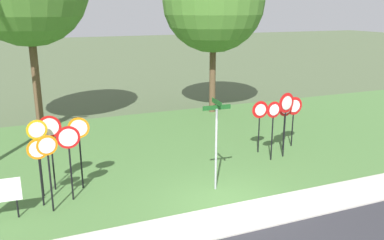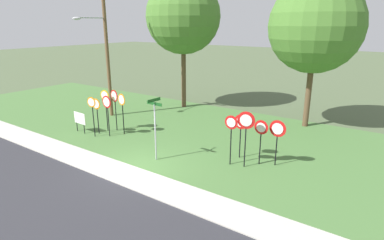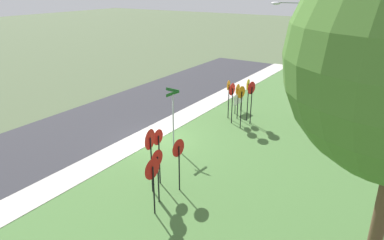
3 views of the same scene
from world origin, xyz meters
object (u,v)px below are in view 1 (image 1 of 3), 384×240
(yield_sign_near_right, at_px, (285,114))
(yield_sign_center, at_px, (274,117))
(stop_sign_near_left, at_px, (48,158))
(notice_board, at_px, (1,193))
(yield_sign_far_left, at_px, (260,115))
(yield_sign_far_right, at_px, (294,110))
(stop_sign_far_center, at_px, (50,136))
(stop_sign_center_tall, at_px, (39,158))
(stop_sign_far_right, at_px, (79,138))
(yield_sign_near_left, at_px, (286,109))
(stop_sign_near_right, at_px, (69,147))
(street_name_post, at_px, (216,137))
(stop_sign_far_left, at_px, (38,143))
(oak_tree_right, at_px, (214,1))

(yield_sign_near_right, height_order, yield_sign_center, yield_sign_center)
(stop_sign_near_left, relative_size, notice_board, 1.92)
(yield_sign_near_right, height_order, yield_sign_far_left, yield_sign_far_left)
(yield_sign_near_right, height_order, yield_sign_far_right, yield_sign_far_right)
(stop_sign_far_center, xyz_separation_m, notice_board, (-1.53, -1.51, -1.05))
(stop_sign_center_tall, bearing_deg, stop_sign_far_right, 28.67)
(yield_sign_far_left, bearing_deg, stop_sign_near_left, -161.49)
(yield_sign_near_left, relative_size, yield_sign_center, 1.11)
(stop_sign_near_left, xyz_separation_m, yield_sign_near_right, (9.57, 1.94, -0.09))
(stop_sign_near_right, distance_m, notice_board, 2.27)
(stop_sign_far_right, bearing_deg, stop_sign_near_right, -107.85)
(yield_sign_near_right, bearing_deg, yield_sign_far_left, 171.78)
(yield_sign_near_right, bearing_deg, stop_sign_far_center, -177.18)
(stop_sign_near_left, bearing_deg, yield_sign_far_left, 5.05)
(street_name_post, bearing_deg, stop_sign_near_right, 171.51)
(stop_sign_far_left, xyz_separation_m, oak_tree_right, (9.86, 8.10, 4.43))
(stop_sign_near_left, height_order, stop_sign_far_right, stop_sign_far_right)
(stop_sign_far_right, xyz_separation_m, oak_tree_right, (8.58, 7.94, 4.47))
(yield_sign_near_right, bearing_deg, yield_sign_far_right, 25.44)
(street_name_post, bearing_deg, yield_sign_near_right, 32.31)
(yield_sign_far_right, xyz_separation_m, yield_sign_center, (-1.80, -1.12, 0.14))
(stop_sign_far_left, height_order, yield_sign_far_left, stop_sign_far_left)
(stop_sign_center_tall, height_order, oak_tree_right, oak_tree_right)
(stop_sign_far_center, relative_size, yield_sign_near_right, 1.18)
(stop_sign_near_right, xyz_separation_m, yield_sign_near_right, (8.93, 1.39, -0.17))
(stop_sign_far_right, relative_size, yield_sign_near_left, 0.93)
(street_name_post, relative_size, oak_tree_right, 0.34)
(stop_sign_far_left, bearing_deg, stop_sign_near_left, -87.68)
(notice_board, bearing_deg, yield_sign_center, 9.86)
(stop_sign_far_right, bearing_deg, yield_sign_near_right, 14.24)
(yield_sign_far_right, bearing_deg, stop_sign_near_right, -168.48)
(yield_sign_far_right, bearing_deg, yield_sign_center, -146.62)
(stop_sign_near_left, relative_size, yield_sign_center, 0.99)
(stop_sign_near_right, xyz_separation_m, yield_sign_center, (7.80, 0.58, 0.00))
(stop_sign_near_right, relative_size, yield_sign_near_left, 0.91)
(stop_sign_far_center, relative_size, yield_sign_near_left, 0.96)
(stop_sign_center_tall, xyz_separation_m, yield_sign_far_left, (8.69, 1.61, 0.08))
(stop_sign_near_left, xyz_separation_m, stop_sign_near_right, (0.65, 0.56, 0.08))
(yield_sign_near_left, bearing_deg, oak_tree_right, 75.66)
(yield_sign_far_left, bearing_deg, stop_sign_center_tall, -165.03)
(yield_sign_far_left, height_order, yield_sign_far_right, yield_sign_far_left)
(yield_sign_near_left, bearing_deg, stop_sign_far_right, 168.93)
(stop_sign_center_tall, bearing_deg, yield_sign_far_right, 5.69)
(stop_sign_center_tall, bearing_deg, yield_sign_near_left, 0.88)
(yield_sign_far_right, bearing_deg, notice_board, -167.75)
(yield_sign_near_right, bearing_deg, stop_sign_far_right, -175.42)
(yield_sign_far_right, height_order, street_name_post, street_name_post)
(street_name_post, distance_m, oak_tree_right, 11.57)
(street_name_post, bearing_deg, stop_sign_center_tall, 174.05)
(yield_sign_near_right, xyz_separation_m, street_name_post, (-4.38, -2.38, 0.21))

